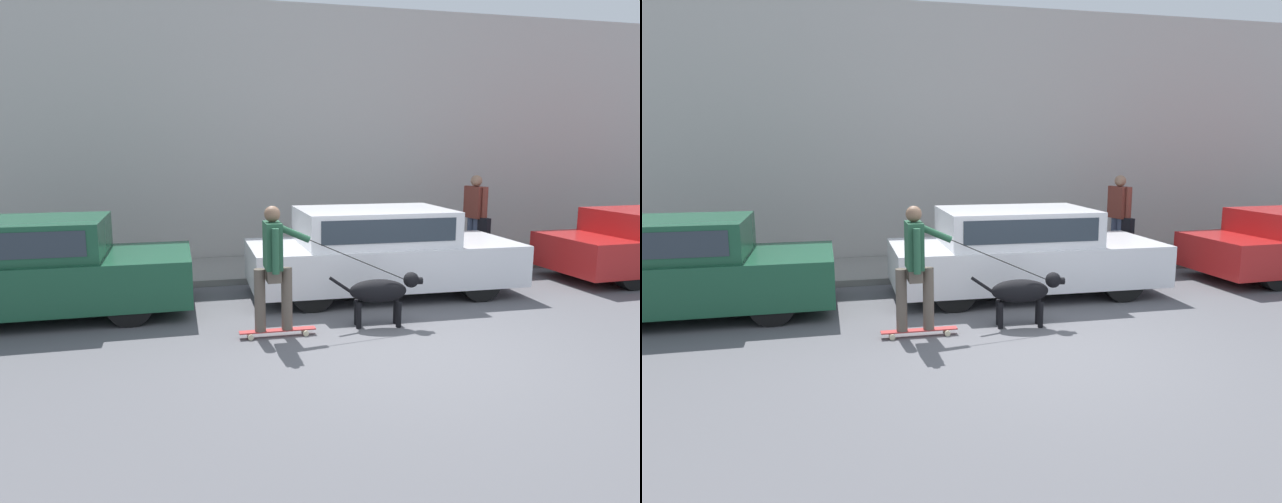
{
  "view_description": "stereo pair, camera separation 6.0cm",
  "coord_description": "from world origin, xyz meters",
  "views": [
    {
      "loc": [
        -2.45,
        -5.92,
        2.3
      ],
      "look_at": [
        -0.63,
        1.31,
        0.95
      ],
      "focal_mm": 32.0,
      "sensor_mm": 36.0,
      "label": 1
    },
    {
      "loc": [
        -2.39,
        -5.93,
        2.3
      ],
      "look_at": [
        -0.63,
        1.31,
        0.95
      ],
      "focal_mm": 32.0,
      "sensor_mm": 36.0,
      "label": 2
    }
  ],
  "objects": [
    {
      "name": "skateboarder",
      "position": [
        -1.33,
        0.79,
        0.93
      ],
      "size": [
        2.26,
        0.56,
        1.63
      ],
      "rotation": [
        0.0,
        0.0,
        -0.02
      ],
      "color": "beige",
      "rests_on": "ground_plane"
    },
    {
      "name": "ground_plane",
      "position": [
        0.0,
        0.0,
        0.0
      ],
      "size": [
        36.0,
        36.0,
        0.0
      ],
      "primitive_type": "plane",
      "color": "#545459"
    },
    {
      "name": "sidewalk_curb",
      "position": [
        0.0,
        4.64,
        0.05
      ],
      "size": [
        30.0,
        2.07,
        0.11
      ],
      "color": "gray",
      "rests_on": "ground_plane"
    },
    {
      "name": "pedestrian_with_bag",
      "position": [
        3.25,
        4.16,
        1.03
      ],
      "size": [
        0.29,
        0.76,
        1.68
      ],
      "rotation": [
        0.0,
        0.0,
        3.29
      ],
      "color": "#3D4760",
      "rests_on": "sidewalk_curb"
    },
    {
      "name": "back_wall",
      "position": [
        0.0,
        5.84,
        2.56
      ],
      "size": [
        32.0,
        0.3,
        5.13
      ],
      "color": "#B2ADA8",
      "rests_on": "ground_plane"
    },
    {
      "name": "fire_hydrant",
      "position": [
        3.0,
        3.35,
        0.39
      ],
      "size": [
        0.18,
        0.18,
        0.74
      ],
      "color": "red",
      "rests_on": "ground_plane"
    },
    {
      "name": "parked_car_0",
      "position": [
        -4.47,
        2.48,
        0.66
      ],
      "size": [
        4.28,
        1.84,
        1.35
      ],
      "rotation": [
        0.0,
        0.0,
        -0.0
      ],
      "color": "black",
      "rests_on": "ground_plane"
    },
    {
      "name": "dog",
      "position": [
        0.09,
        0.88,
        0.47
      ],
      "size": [
        1.23,
        0.41,
        0.71
      ],
      "rotation": [
        0.0,
        0.0,
        -0.15
      ],
      "color": "black",
      "rests_on": "ground_plane"
    },
    {
      "name": "parked_car_1",
      "position": [
        0.65,
        2.48,
        0.67
      ],
      "size": [
        4.26,
        1.86,
        1.37
      ],
      "rotation": [
        0.0,
        0.0,
        -0.02
      ],
      "color": "black",
      "rests_on": "ground_plane"
    }
  ]
}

